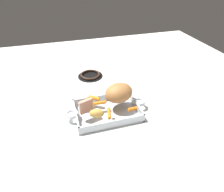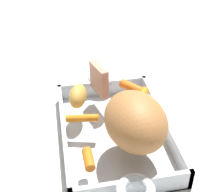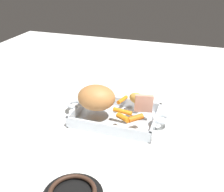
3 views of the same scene
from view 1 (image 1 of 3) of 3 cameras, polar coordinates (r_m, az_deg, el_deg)
The scene contains 11 objects.
ground_plane at distance 0.93m, azimuth -1.47°, elevation -5.19°, with size 2.14×2.14×0.00m, color white.
roasting_dish at distance 0.92m, azimuth -1.49°, elevation -4.48°, with size 0.39×0.21×0.05m.
pork_roast at distance 0.91m, azimuth 2.04°, elevation 0.93°, with size 0.14×0.10×0.09m, color #B2753F.
roast_slice_thick at distance 0.86m, azimuth -7.66°, elevation -2.98°, with size 0.02×0.06×0.06m, color tan.
baby_carrot_short at distance 0.87m, azimuth 6.05°, elevation -3.84°, with size 0.02×0.02×0.04m, color orange.
baby_carrot_northwest at distance 0.85m, azimuth -0.86°, elevation -5.12°, with size 0.01×0.01×0.06m, color orange.
baby_carrot_center_right at distance 0.92m, azimuth -7.62°, elevation -1.36°, with size 0.02×0.02×0.05m, color orange.
baby_carrot_southwest at distance 0.94m, azimuth -5.29°, elevation -0.59°, with size 0.02×0.02×0.05m, color orange.
baby_carrot_center_left at distance 0.91m, azimuth -3.82°, elevation -2.05°, with size 0.02×0.02×0.07m, color orange.
potato_whole at distance 0.83m, azimuth -4.52°, elevation -5.15°, with size 0.06×0.03×0.04m, color gold.
stove_burner_rear at distance 1.23m, azimuth -6.43°, elevation 6.15°, with size 0.16×0.16×0.02m.
Camera 1 is at (-0.18, -0.68, 0.60)m, focal length 30.93 mm.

